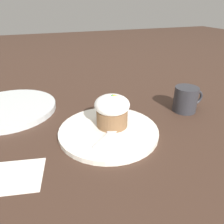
% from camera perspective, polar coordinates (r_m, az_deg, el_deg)
% --- Properties ---
extents(ground_plane, '(4.00, 4.00, 0.00)m').
position_cam_1_polar(ground_plane, '(0.57, -0.90, -5.56)').
color(ground_plane, '#3D281E').
extents(dessert_plate, '(0.26, 0.26, 0.01)m').
position_cam_1_polar(dessert_plate, '(0.57, -0.91, -5.03)').
color(dessert_plate, white).
rests_on(dessert_plate, ground_plane).
extents(carrot_cake, '(0.09, 0.09, 0.09)m').
position_cam_1_polar(carrot_cake, '(0.56, 0.00, 0.47)').
color(carrot_cake, brown).
rests_on(carrot_cake, dessert_plate).
extents(spoon, '(0.09, 0.09, 0.01)m').
position_cam_1_polar(spoon, '(0.55, -0.52, -5.27)').
color(spoon, silver).
rests_on(spoon, dessert_plate).
extents(coffee_cup, '(0.10, 0.07, 0.08)m').
position_cam_1_polar(coffee_cup, '(0.71, 18.75, 3.19)').
color(coffee_cup, '#2D2D33').
rests_on(coffee_cup, ground_plane).
extents(side_plate, '(0.28, 0.28, 0.02)m').
position_cam_1_polar(side_plate, '(0.75, -25.30, 0.77)').
color(side_plate, silver).
rests_on(side_plate, ground_plane).
extents(paper_napkin, '(0.13, 0.12, 0.00)m').
position_cam_1_polar(paper_napkin, '(0.49, -24.32, -15.04)').
color(paper_napkin, white).
rests_on(paper_napkin, ground_plane).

